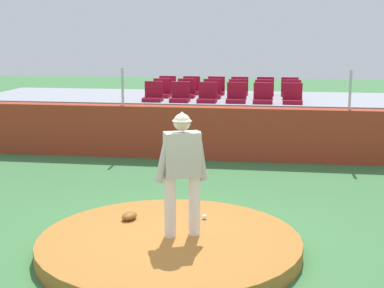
# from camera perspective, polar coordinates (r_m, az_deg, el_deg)

# --- Properties ---
(ground_plane) EXTENTS (60.00, 60.00, 0.00)m
(ground_plane) POSITION_cam_1_polar(r_m,az_deg,el_deg) (7.90, -2.28, -10.79)
(ground_plane) COLOR #3A713C
(pitchers_mound) EXTENTS (3.60, 3.60, 0.21)m
(pitchers_mound) POSITION_cam_1_polar(r_m,az_deg,el_deg) (7.86, -2.29, -10.10)
(pitchers_mound) COLOR #A86A2C
(pitchers_mound) RESTS_ON ground_plane
(pitcher) EXTENTS (0.72, 0.41, 1.73)m
(pitcher) POSITION_cam_1_polar(r_m,az_deg,el_deg) (7.60, -1.00, -2.11)
(pitcher) COLOR silver
(pitcher) RESTS_ON pitchers_mound
(baseball) EXTENTS (0.07, 0.07, 0.07)m
(baseball) POSITION_cam_1_polar(r_m,az_deg,el_deg) (8.53, 1.26, -7.35)
(baseball) COLOR white
(baseball) RESTS_ON pitchers_mound
(fielding_glove) EXTENTS (0.26, 0.33, 0.11)m
(fielding_glove) POSITION_cam_1_polar(r_m,az_deg,el_deg) (8.56, -6.34, -7.23)
(fielding_glove) COLOR brown
(fielding_glove) RESTS_ON pitchers_mound
(brick_barrier) EXTENTS (15.14, 0.40, 1.24)m
(brick_barrier) POSITION_cam_1_polar(r_m,az_deg,el_deg) (13.33, 2.47, 1.10)
(brick_barrier) COLOR #A0361F
(brick_barrier) RESTS_ON ground_plane
(fence_post_left) EXTENTS (0.06, 0.06, 0.89)m
(fence_post_left) POSITION_cam_1_polar(r_m,az_deg,el_deg) (13.61, -7.02, 5.77)
(fence_post_left) COLOR silver
(fence_post_left) RESTS_ON brick_barrier
(fence_post_right) EXTENTS (0.06, 0.06, 0.89)m
(fence_post_right) POSITION_cam_1_polar(r_m,az_deg,el_deg) (13.20, 15.67, 5.28)
(fence_post_right) COLOR silver
(fence_post_right) RESTS_ON brick_barrier
(bleacher_platform) EXTENTS (13.37, 3.41, 1.22)m
(bleacher_platform) POSITION_cam_1_polar(r_m,az_deg,el_deg) (15.58, 3.39, 2.52)
(bleacher_platform) COLOR #8C939D
(bleacher_platform) RESTS_ON ground_plane
(stadium_chair_0) EXTENTS (0.48, 0.44, 0.50)m
(stadium_chair_0) POSITION_cam_1_polar(r_m,az_deg,el_deg) (14.57, -3.92, 4.96)
(stadium_chair_0) COLOR maroon
(stadium_chair_0) RESTS_ON bleacher_platform
(stadium_chair_1) EXTENTS (0.48, 0.44, 0.50)m
(stadium_chair_1) POSITION_cam_1_polar(r_m,az_deg,el_deg) (14.42, -1.19, 4.92)
(stadium_chair_1) COLOR maroon
(stadium_chair_1) RESTS_ON bleacher_platform
(stadium_chair_2) EXTENTS (0.48, 0.44, 0.50)m
(stadium_chair_2) POSITION_cam_1_polar(r_m,az_deg,el_deg) (14.32, 1.57, 4.87)
(stadium_chair_2) COLOR maroon
(stadium_chair_2) RESTS_ON bleacher_platform
(stadium_chair_3) EXTENTS (0.48, 0.44, 0.50)m
(stadium_chair_3) POSITION_cam_1_polar(r_m,az_deg,el_deg) (14.29, 4.48, 4.82)
(stadium_chair_3) COLOR maroon
(stadium_chair_3) RESTS_ON bleacher_platform
(stadium_chair_4) EXTENTS (0.48, 0.44, 0.50)m
(stadium_chair_4) POSITION_cam_1_polar(r_m,az_deg,el_deg) (14.24, 7.17, 4.75)
(stadium_chair_4) COLOR maroon
(stadium_chair_4) RESTS_ON bleacher_platform
(stadium_chair_5) EXTENTS (0.48, 0.44, 0.50)m
(stadium_chair_5) POSITION_cam_1_polar(r_m,az_deg,el_deg) (14.27, 10.10, 4.68)
(stadium_chair_5) COLOR maroon
(stadium_chair_5) RESTS_ON bleacher_platform
(stadium_chair_6) EXTENTS (0.48, 0.44, 0.50)m
(stadium_chair_6) POSITION_cam_1_polar(r_m,az_deg,el_deg) (15.44, -3.08, 5.32)
(stadium_chair_6) COLOR maroon
(stadium_chair_6) RESTS_ON bleacher_platform
(stadium_chair_7) EXTENTS (0.48, 0.44, 0.50)m
(stadium_chair_7) POSITION_cam_1_polar(r_m,az_deg,el_deg) (15.36, -0.58, 5.30)
(stadium_chair_7) COLOR maroon
(stadium_chair_7) RESTS_ON bleacher_platform
(stadium_chair_8) EXTENTS (0.48, 0.44, 0.50)m
(stadium_chair_8) POSITION_cam_1_polar(r_m,az_deg,el_deg) (15.24, 2.03, 5.25)
(stadium_chair_8) COLOR maroon
(stadium_chair_8) RESTS_ON bleacher_platform
(stadium_chair_9) EXTENTS (0.48, 0.44, 0.50)m
(stadium_chair_9) POSITION_cam_1_polar(r_m,az_deg,el_deg) (15.20, 4.61, 5.21)
(stadium_chair_9) COLOR maroon
(stadium_chair_9) RESTS_ON bleacher_platform
(stadium_chair_10) EXTENTS (0.48, 0.44, 0.50)m
(stadium_chair_10) POSITION_cam_1_polar(r_m,az_deg,el_deg) (15.12, 7.25, 5.12)
(stadium_chair_10) COLOR maroon
(stadium_chair_10) RESTS_ON bleacher_platform
(stadium_chair_11) EXTENTS (0.48, 0.44, 0.50)m
(stadium_chair_11) POSITION_cam_1_polar(r_m,az_deg,el_deg) (15.17, 10.03, 5.06)
(stadium_chair_11) COLOR maroon
(stadium_chair_11) RESTS_ON bleacher_platform
(stadium_chair_12) EXTENTS (0.48, 0.44, 0.50)m
(stadium_chair_12) POSITION_cam_1_polar(r_m,az_deg,el_deg) (16.33, -2.53, 5.65)
(stadium_chair_12) COLOR maroon
(stadium_chair_12) RESTS_ON bleacher_platform
(stadium_chair_13) EXTENTS (0.48, 0.44, 0.50)m
(stadium_chair_13) POSITION_cam_1_polar(r_m,az_deg,el_deg) (16.19, -0.09, 5.61)
(stadium_chair_13) COLOR maroon
(stadium_chair_13) RESTS_ON bleacher_platform
(stadium_chair_14) EXTENTS (0.48, 0.44, 0.50)m
(stadium_chair_14) POSITION_cam_1_polar(r_m,az_deg,el_deg) (16.13, 2.43, 5.58)
(stadium_chair_14) COLOR maroon
(stadium_chair_14) RESTS_ON bleacher_platform
(stadium_chair_15) EXTENTS (0.48, 0.44, 0.50)m
(stadium_chair_15) POSITION_cam_1_polar(r_m,az_deg,el_deg) (16.05, 4.80, 5.52)
(stadium_chair_15) COLOR maroon
(stadium_chair_15) RESTS_ON bleacher_platform
(stadium_chair_16) EXTENTS (0.48, 0.44, 0.50)m
(stadium_chair_16) POSITION_cam_1_polar(r_m,az_deg,el_deg) (16.05, 7.39, 5.47)
(stadium_chair_16) COLOR maroon
(stadium_chair_16) RESTS_ON bleacher_platform
(stadium_chair_17) EXTENTS (0.48, 0.44, 0.50)m
(stadium_chair_17) POSITION_cam_1_polar(r_m,az_deg,el_deg) (16.05, 9.83, 5.39)
(stadium_chair_17) COLOR maroon
(stadium_chair_17) RESTS_ON bleacher_platform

